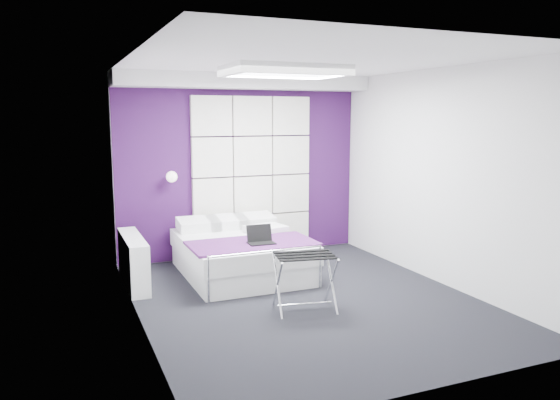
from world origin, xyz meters
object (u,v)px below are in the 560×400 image
object	(u,v)px
wall_lamp	(171,176)
nightstand	(197,225)
laptop	(260,239)
luggage_rack	(305,282)
radiator	(133,261)
bed	(241,254)

from	to	relation	value
wall_lamp	nightstand	xyz separation A→B (m)	(0.33, -0.04, -0.70)
wall_lamp	laptop	size ratio (longest dim) A/B	0.48
wall_lamp	luggage_rack	xyz separation A→B (m)	(0.90, -2.35, -0.92)
radiator	bed	distance (m)	1.34
bed	nightstand	world-z (taller)	bed
luggage_rack	wall_lamp	bearing A→B (deg)	121.64
bed	luggage_rack	world-z (taller)	bed
wall_lamp	luggage_rack	size ratio (longest dim) A/B	0.25
wall_lamp	bed	world-z (taller)	wall_lamp
nightstand	laptop	distance (m)	1.38
bed	wall_lamp	bearing A→B (deg)	129.97
bed	laptop	bearing A→B (deg)	-81.32
radiator	luggage_rack	xyz separation A→B (m)	(1.54, -1.59, -0.00)
luggage_rack	laptop	size ratio (longest dim) A/B	1.95
nightstand	laptop	size ratio (longest dim) A/B	1.38
wall_lamp	nightstand	world-z (taller)	wall_lamp
luggage_rack	radiator	bearing A→B (deg)	144.77
radiator	nightstand	bearing A→B (deg)	36.60
radiator	laptop	world-z (taller)	laptop
wall_lamp	bed	xyz separation A→B (m)	(0.70, -0.84, -0.95)
radiator	bed	size ratio (longest dim) A/B	0.66
radiator	luggage_rack	size ratio (longest dim) A/B	1.98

